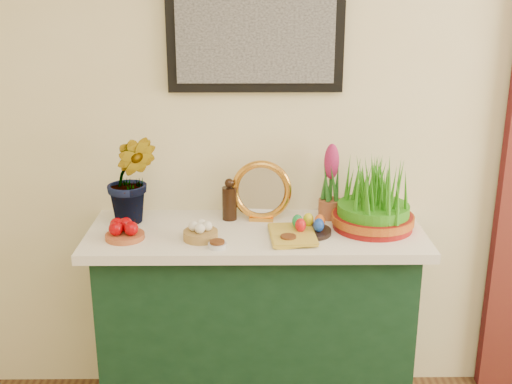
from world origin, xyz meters
TOP-DOWN VIEW (x-y plane):
  - sideboard at (-0.29, 2.00)m, footprint 1.30×0.45m
  - tablecloth at (-0.29, 2.00)m, footprint 1.40×0.55m
  - hyacinth_green at (-0.81, 2.10)m, footprint 0.26×0.22m
  - apple_bowl at (-0.81, 1.90)m, footprint 0.18×0.18m
  - garlic_basket at (-0.51, 1.89)m, footprint 0.16×0.16m
  - vinegar_cruet at (-0.40, 2.13)m, footprint 0.06×0.06m
  - mirror at (-0.26, 2.13)m, footprint 0.27×0.09m
  - book at (-0.23, 1.90)m, footprint 0.18×0.25m
  - spice_dish_left at (-0.44, 1.81)m, footprint 0.07×0.07m
  - spice_dish_right at (-0.16, 1.86)m, footprint 0.08×0.08m
  - egg_plate at (-0.07, 1.96)m, footprint 0.20×0.20m
  - hyacinth_pink at (0.04, 2.15)m, footprint 0.10×0.10m
  - wheatgrass_sabzeh at (0.21, 2.02)m, footprint 0.34×0.34m

SIDE VIEW (x-z plane):
  - sideboard at x=-0.29m, z-range 0.00..0.85m
  - tablecloth at x=-0.29m, z-range 0.85..0.89m
  - spice_dish_left at x=-0.44m, z-range 0.89..0.92m
  - spice_dish_right at x=-0.16m, z-range 0.89..0.92m
  - book at x=-0.23m, z-range 0.89..0.92m
  - egg_plate at x=-0.07m, z-range 0.88..0.96m
  - garlic_basket at x=-0.51m, z-range 0.88..0.96m
  - apple_bowl at x=-0.81m, z-range 0.88..0.96m
  - vinegar_cruet at x=-0.40m, z-range 0.88..1.06m
  - wheatgrass_sabzeh at x=0.21m, z-range 0.87..1.16m
  - mirror at x=-0.26m, z-range 0.88..1.15m
  - hyacinth_pink at x=0.04m, z-range 0.87..1.21m
  - hyacinth_green at x=-0.81m, z-range 0.89..1.40m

